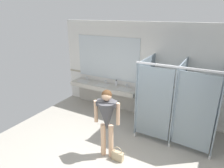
# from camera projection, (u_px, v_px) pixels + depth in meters

# --- Properties ---
(wall_back) EXTENTS (6.50, 0.12, 2.83)m
(wall_back) POSITION_uv_depth(u_px,v_px,m) (156.00, 72.00, 5.83)
(wall_back) COLOR silver
(wall_back) RESTS_ON ground_plane
(wall_back_tile_band) EXTENTS (6.50, 0.01, 0.06)m
(wall_back_tile_band) POSITION_uv_depth(u_px,v_px,m) (155.00, 84.00, 5.90)
(wall_back_tile_band) COLOR #9E937F
(wall_back_tile_band) RESTS_ON wall_back
(vanity_counter) EXTENTS (2.34, 0.53, 0.94)m
(vanity_counter) POSITION_uv_depth(u_px,v_px,m) (105.00, 90.00, 6.64)
(vanity_counter) COLOR #B2ADA3
(vanity_counter) RESTS_ON ground_plane
(mirror_panel) EXTENTS (2.24, 0.02, 1.38)m
(mirror_panel) POSITION_uv_depth(u_px,v_px,m) (107.00, 58.00, 6.44)
(mirror_panel) COLOR silver
(mirror_panel) RESTS_ON wall_back
(bathroom_stalls) EXTENTS (1.85, 1.37, 2.01)m
(bathroom_stalls) POSITION_uv_depth(u_px,v_px,m) (178.00, 100.00, 4.80)
(bathroom_stalls) COLOR gray
(bathroom_stalls) RESTS_ON ground_plane
(person_standing) EXTENTS (0.55, 0.49, 1.59)m
(person_standing) POSITION_uv_depth(u_px,v_px,m) (107.00, 116.00, 4.18)
(person_standing) COLOR #DBAD89
(person_standing) RESTS_ON ground_plane
(handbag) EXTENTS (0.26, 0.11, 0.34)m
(handbag) POSITION_uv_depth(u_px,v_px,m) (118.00, 155.00, 4.32)
(handbag) COLOR tan
(handbag) RESTS_ON ground_plane
(soap_dispenser) EXTENTS (0.07, 0.07, 0.19)m
(soap_dispenser) POSITION_uv_depth(u_px,v_px,m) (116.00, 83.00, 6.42)
(soap_dispenser) COLOR white
(soap_dispenser) RESTS_ON vanity_counter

